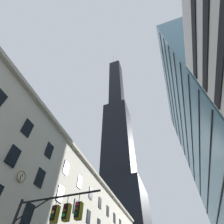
# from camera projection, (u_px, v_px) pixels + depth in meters

# --- Properties ---
(dark_skyscraper) EXTENTS (25.03, 25.03, 216.78)m
(dark_skyscraper) POSITION_uv_depth(u_px,v_px,m) (119.00, 157.00, 105.76)
(dark_skyscraper) COLOR black
(dark_skyscraper) RESTS_ON ground
(traffic_signal_mast) EXTENTS (6.68, 0.63, 6.87)m
(traffic_signal_mast) POSITION_uv_depth(u_px,v_px,m) (48.00, 224.00, 11.26)
(traffic_signal_mast) COLOR black
(traffic_signal_mast) RESTS_ON sidewalk_left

